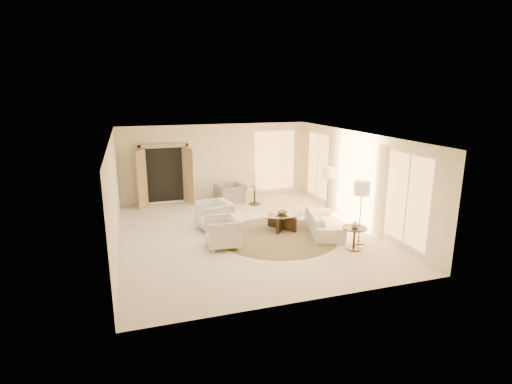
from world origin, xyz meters
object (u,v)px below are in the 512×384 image
object	(u,v)px
side_table	(255,194)
accent_chair	(230,190)
end_vase	(355,224)
bowl	(282,213)
coffee_table	(282,220)
floor_lamp_near	(328,175)
sofa	(324,222)
armchair_left	(214,214)
end_table	(354,234)
floor_lamp_far	(362,191)
armchair_right	(223,231)
side_vase	(255,184)

from	to	relation	value
side_table	accent_chair	bearing A→B (deg)	142.85
end_vase	bowl	bearing A→B (deg)	121.38
coffee_table	floor_lamp_near	bearing A→B (deg)	20.24
sofa	armchair_left	bearing A→B (deg)	83.07
side_table	floor_lamp_near	xyz separation A→B (m)	(1.78, -2.13, 1.01)
coffee_table	end_vase	world-z (taller)	end_vase
coffee_table	bowl	xyz separation A→B (m)	(0.00, 0.00, 0.21)
end_table	floor_lamp_far	bearing A→B (deg)	43.08
armchair_right	coffee_table	distance (m)	2.13
accent_chair	side_table	size ratio (longest dim) A/B	1.56
end_table	floor_lamp_near	distance (m)	2.90
side_table	side_vase	distance (m)	0.37
end_table	floor_lamp_far	distance (m)	1.14
coffee_table	end_table	xyz separation A→B (m)	(1.21, -1.99, 0.10)
bowl	side_vase	bearing A→B (deg)	89.10
armchair_left	end_table	world-z (taller)	armchair_left
armchair_left	side_table	distance (m)	2.93
armchair_right	side_table	distance (m)	4.13
sofa	accent_chair	xyz separation A→B (m)	(-1.78, 3.97, 0.14)
floor_lamp_near	side_table	bearing A→B (deg)	129.75
side_table	armchair_right	bearing A→B (deg)	-119.19
armchair_left	floor_lamp_near	size ratio (longest dim) A/B	0.57
end_table	bowl	bearing A→B (deg)	121.38
armchair_left	coffee_table	bearing A→B (deg)	61.64
armchair_left	accent_chair	distance (m)	3.01
bowl	side_vase	distance (m)	2.82
end_table	side_table	world-z (taller)	side_table
armchair_right	side_table	size ratio (longest dim) A/B	1.39
sofa	floor_lamp_near	distance (m)	1.83
armchair_left	coffee_table	size ratio (longest dim) A/B	0.71
armchair_right	armchair_left	bearing A→B (deg)	-178.79
coffee_table	end_vase	xyz separation A→B (m)	(1.21, -1.99, 0.38)
side_table	coffee_table	bearing A→B (deg)	-90.90
armchair_right	side_vase	distance (m)	4.14
coffee_table	side_vase	bearing A→B (deg)	89.10
floor_lamp_near	end_table	bearing A→B (deg)	-102.79
armchair_left	end_table	distance (m)	4.05
armchair_left	side_vase	xyz separation A→B (m)	(1.93, 2.20, 0.29)
armchair_left	coffee_table	world-z (taller)	armchair_left
end_table	side_vase	bearing A→B (deg)	103.72
armchair_right	floor_lamp_near	bearing A→B (deg)	115.60
end_table	coffee_table	bearing A→B (deg)	121.38
coffee_table	side_vase	size ratio (longest dim) A/B	5.46
floor_lamp_near	floor_lamp_far	size ratio (longest dim) A/B	0.97
side_table	floor_lamp_far	xyz separation A→B (m)	(1.51, -4.48, 1.06)
coffee_table	bowl	distance (m)	0.21
sofa	accent_chair	bearing A→B (deg)	39.26
sofa	floor_lamp_far	world-z (taller)	floor_lamp_far
side_table	end_vase	world-z (taller)	end_vase
sofa	end_table	bearing A→B (deg)	-158.90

